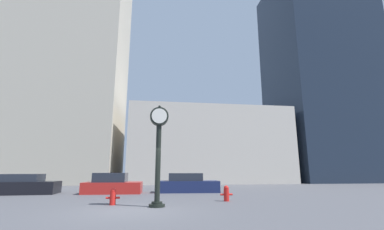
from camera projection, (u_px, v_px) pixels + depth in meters
ground_plane at (132, 211)px, 9.91m from camera, size 200.00×200.00×0.00m
building_tall_tower at (67, 53)px, 35.26m from camera, size 15.25×12.00×34.81m
building_storefront_row at (206, 147)px, 35.17m from camera, size 20.00×12.00×9.32m
building_glass_modern at (319, 77)px, 40.02m from camera, size 14.00×12.00×31.72m
street_clock at (159, 144)px, 11.48m from camera, size 0.83×0.69×4.47m
car_black at (25, 185)px, 17.00m from camera, size 4.02×2.14×1.30m
car_red at (112, 185)px, 17.52m from camera, size 3.89×2.00×1.37m
car_navy at (188, 184)px, 18.46m from camera, size 4.42×1.95×1.34m
fire_hydrant_near at (226, 193)px, 13.05m from camera, size 0.62×0.27×0.77m
fire_hydrant_far at (113, 196)px, 11.61m from camera, size 0.62×0.27×0.74m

